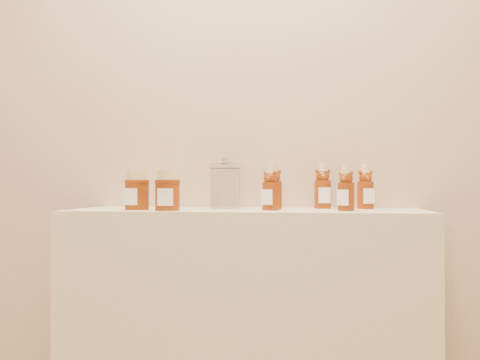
% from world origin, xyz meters
% --- Properties ---
extents(wall_back, '(3.50, 0.02, 2.70)m').
position_xyz_m(wall_back, '(0.00, 1.75, 1.35)').
color(wall_back, tan).
rests_on(wall_back, ground).
extents(display_table, '(1.20, 0.40, 0.90)m').
position_xyz_m(display_table, '(0.00, 1.55, 0.45)').
color(display_table, beige).
rests_on(display_table, ground).
extents(bear_bottle_back_left, '(0.06, 0.06, 0.18)m').
position_xyz_m(bear_bottle_back_left, '(0.09, 1.60, 0.99)').
color(bear_bottle_back_left, '#622107').
rests_on(bear_bottle_back_left, display_table).
extents(bear_bottle_back_mid, '(0.07, 0.07, 0.19)m').
position_xyz_m(bear_bottle_back_mid, '(0.26, 1.68, 0.99)').
color(bear_bottle_back_mid, '#622107').
rests_on(bear_bottle_back_mid, display_table).
extents(bear_bottle_back_right, '(0.08, 0.08, 0.18)m').
position_xyz_m(bear_bottle_back_right, '(0.41, 1.66, 0.99)').
color(bear_bottle_back_right, '#622107').
rests_on(bear_bottle_back_right, display_table).
extents(bear_bottle_front_left, '(0.08, 0.08, 0.17)m').
position_xyz_m(bear_bottle_front_left, '(0.09, 1.51, 0.99)').
color(bear_bottle_front_left, '#622107').
rests_on(bear_bottle_front_left, display_table).
extents(bear_bottle_front_right, '(0.08, 0.08, 0.17)m').
position_xyz_m(bear_bottle_front_right, '(0.33, 1.50, 0.98)').
color(bear_bottle_front_right, '#622107').
rests_on(bear_bottle_front_right, display_table).
extents(honey_jar_left, '(0.10, 0.10, 0.13)m').
position_xyz_m(honey_jar_left, '(-0.36, 1.48, 0.97)').
color(honey_jar_left, '#622107').
rests_on(honey_jar_left, display_table).
extents(honey_jar_back, '(0.09, 0.09, 0.12)m').
position_xyz_m(honey_jar_back, '(-0.27, 1.54, 0.96)').
color(honey_jar_back, '#622107').
rests_on(honey_jar_back, display_table).
extents(honey_jar_front, '(0.09, 0.09, 0.13)m').
position_xyz_m(honey_jar_front, '(-0.24, 1.43, 0.97)').
color(honey_jar_front, '#622107').
rests_on(honey_jar_front, display_table).
extents(glass_canister, '(0.15, 0.15, 0.18)m').
position_xyz_m(glass_canister, '(-0.09, 1.62, 0.99)').
color(glass_canister, white).
rests_on(glass_canister, display_table).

